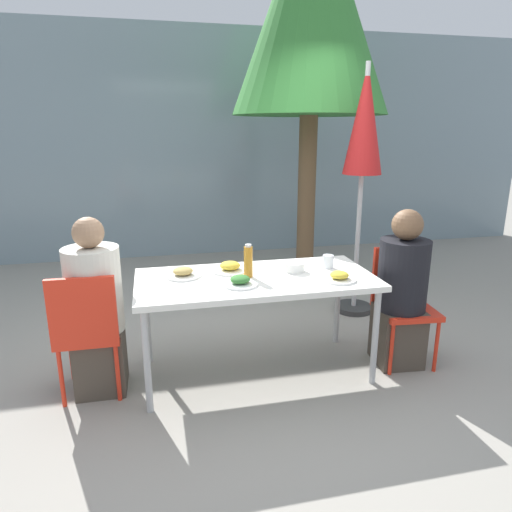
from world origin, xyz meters
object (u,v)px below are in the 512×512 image
Objects in this scene: chair_left at (87,326)px; person_right at (401,294)px; drinking_cup at (328,261)px; closed_umbrella at (364,133)px; chair_right at (402,296)px; person_left at (96,312)px; tree_behind_left at (312,4)px; salad_bowl at (294,267)px; bottle at (248,261)px.

person_right reaches higher than chair_left.
person_right is at bearing -20.86° from drinking_cup.
chair_right is at bearing -94.06° from closed_umbrella.
closed_umbrella reaches higher than person_left.
person_left is 12.43× the size of drinking_cup.
drinking_cup is 2.90m from tree_behind_left.
salad_bowl is at bearing 6.29° from chair_left.
closed_umbrella is 15.08× the size of salad_bowl.
chair_right reaches higher than salad_bowl.
chair_left is 3.84m from tree_behind_left.
chair_left and chair_right have the same top height.
salad_bowl is at bearing -174.57° from drinking_cup.
closed_umbrella is 23.71× the size of drinking_cup.
person_right is 12.28× the size of drinking_cup.
chair_right is at bearing -0.07° from person_left.
bottle is (1.07, 0.08, 0.34)m from chair_left.
closed_umbrella reaches higher than bottle.
drinking_cup is (-0.56, 0.12, 0.28)m from chair_right.
tree_behind_left reaches higher than closed_umbrella.
closed_umbrella is at bearing 36.43° from bottle.
drinking_cup is at bearing -15.73° from person_right.
closed_umbrella reaches higher than chair_left.
chair_left is at bearing 4.28° from person_right.
closed_umbrella is at bearing -91.79° from person_right.
chair_right is 0.21× the size of tree_behind_left.
chair_left is at bearing -174.59° from salad_bowl.
person_left is 0.29× the size of tree_behind_left.
tree_behind_left reaches higher than chair_left.
chair_right is 8.96× the size of drinking_cup.
tree_behind_left reaches higher than drinking_cup.
closed_umbrella is 9.78× the size of bottle.
tree_behind_left is (0.47, 1.88, 2.16)m from drinking_cup.
person_right reaches higher than bottle.
person_left reaches higher than drinking_cup.
tree_behind_left is (2.15, 2.04, 2.44)m from chair_left.
tree_behind_left is (-0.03, 2.07, 2.38)m from person_right.
bottle is 0.06× the size of tree_behind_left.
person_right is 5.06× the size of bottle.
person_right is at bearing -96.92° from closed_umbrella.
person_right is at bearing -89.20° from tree_behind_left.
tree_behind_left reaches higher than person_right.
person_left is (0.05, 0.08, 0.06)m from chair_left.
person_left is at bearing 4.18° from chair_right.
salad_bowl is (1.36, 0.05, 0.20)m from person_left.
closed_umbrella is at bearing 22.94° from person_left.
closed_umbrella is (2.31, 0.99, 1.18)m from chair_left.
chair_right is 0.87m from salad_bowl.
tree_behind_left is (2.10, 1.96, 2.38)m from person_left.
bottle is (-1.24, -0.92, -0.84)m from closed_umbrella.
closed_umbrella is at bearing -88.94° from chair_right.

